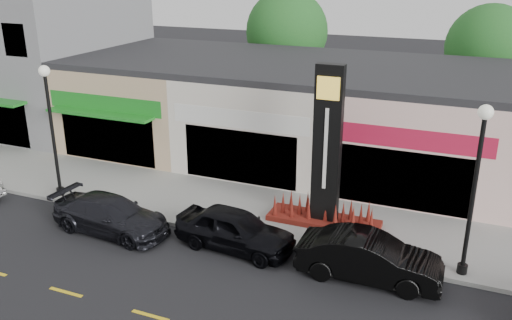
# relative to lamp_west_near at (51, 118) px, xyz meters

# --- Properties ---
(ground) EXTENTS (120.00, 120.00, 0.00)m
(ground) POSITION_rel_lamp_west_near_xyz_m (8.00, -2.50, -3.48)
(ground) COLOR black
(ground) RESTS_ON ground
(sidewalk) EXTENTS (52.00, 4.30, 0.15)m
(sidewalk) POSITION_rel_lamp_west_near_xyz_m (8.00, 1.85, -3.40)
(sidewalk) COLOR gray
(sidewalk) RESTS_ON ground
(curb) EXTENTS (52.00, 0.20, 0.15)m
(curb) POSITION_rel_lamp_west_near_xyz_m (8.00, -0.40, -3.40)
(curb) COLOR gray
(curb) RESTS_ON ground
(building_grey_2story) EXTENTS (12.00, 10.95, 8.30)m
(building_grey_2story) POSITION_rel_lamp_west_near_xyz_m (-10.00, 8.98, 0.67)
(building_grey_2story) COLOR slate
(building_grey_2story) RESTS_ON ground
(shop_beige) EXTENTS (7.00, 10.85, 4.80)m
(shop_beige) POSITION_rel_lamp_west_near_xyz_m (-0.50, 8.96, -1.08)
(shop_beige) COLOR tan
(shop_beige) RESTS_ON ground
(shop_cream) EXTENTS (7.00, 10.01, 4.80)m
(shop_cream) POSITION_rel_lamp_west_near_xyz_m (6.50, 8.97, -1.08)
(shop_cream) COLOR beige
(shop_cream) RESTS_ON ground
(shop_pink_w) EXTENTS (7.00, 10.01, 4.80)m
(shop_pink_w) POSITION_rel_lamp_west_near_xyz_m (13.50, 8.97, -1.08)
(shop_pink_w) COLOR beige
(shop_pink_w) RESTS_ON ground
(tree_rear_west) EXTENTS (5.20, 5.20, 7.83)m
(tree_rear_west) POSITION_rel_lamp_west_near_xyz_m (4.00, 17.00, 1.74)
(tree_rear_west) COLOR #382619
(tree_rear_west) RESTS_ON ground
(tree_rear_mid) EXTENTS (4.80, 4.80, 7.29)m
(tree_rear_mid) POSITION_rel_lamp_west_near_xyz_m (16.00, 17.00, 1.41)
(tree_rear_mid) COLOR #382619
(tree_rear_mid) RESTS_ON ground
(lamp_west_near) EXTENTS (0.44, 0.44, 5.47)m
(lamp_west_near) POSITION_rel_lamp_west_near_xyz_m (0.00, 0.00, 0.00)
(lamp_west_near) COLOR black
(lamp_west_near) RESTS_ON sidewalk
(lamp_east_near) EXTENTS (0.44, 0.44, 5.47)m
(lamp_east_near) POSITION_rel_lamp_west_near_xyz_m (16.00, 0.00, 0.00)
(lamp_east_near) COLOR black
(lamp_east_near) RESTS_ON sidewalk
(pylon_sign) EXTENTS (4.20, 1.30, 6.00)m
(pylon_sign) POSITION_rel_lamp_west_near_xyz_m (11.00, 1.70, -1.20)
(pylon_sign) COLOR #5C160F
(pylon_sign) RESTS_ON sidewalk
(car_dark_sedan) EXTENTS (2.16, 4.71, 1.33)m
(car_dark_sedan) POSITION_rel_lamp_west_near_xyz_m (3.88, -1.70, -2.81)
(car_dark_sedan) COLOR black
(car_dark_sedan) RESTS_ON ground
(car_black_sedan) EXTENTS (2.10, 4.40, 1.45)m
(car_black_sedan) POSITION_rel_lamp_west_near_xyz_m (8.61, -1.08, -2.75)
(car_black_sedan) COLOR black
(car_black_sedan) RESTS_ON ground
(car_black_conv) EXTENTS (1.66, 4.52, 1.48)m
(car_black_conv) POSITION_rel_lamp_west_near_xyz_m (13.28, -1.22, -2.74)
(car_black_conv) COLOR black
(car_black_conv) RESTS_ON ground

